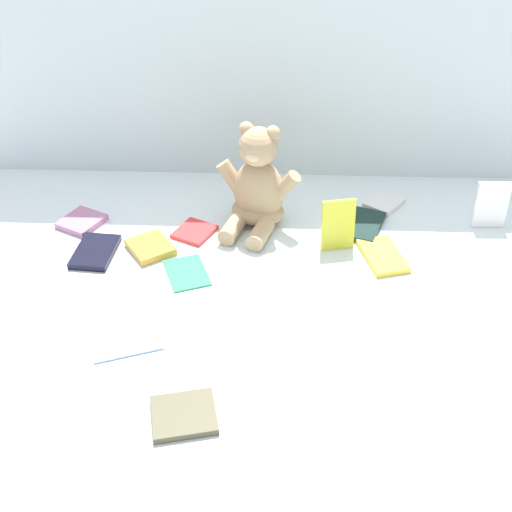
{
  "coord_description": "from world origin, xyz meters",
  "views": [
    {
      "loc": [
        0.04,
        -1.22,
        0.92
      ],
      "look_at": [
        -0.0,
        -0.1,
        0.1
      ],
      "focal_mm": 46.92,
      "sensor_mm": 36.0,
      "label": 1
    }
  ],
  "objects_px": {
    "book_case_5": "(384,203)",
    "book_case_9": "(383,256)",
    "book_case_8": "(125,340)",
    "book_case_4": "(195,232)",
    "book_case_10": "(338,225)",
    "book_case_3": "(82,222)",
    "book_case_2": "(361,225)",
    "teddy_bear": "(257,188)",
    "book_case_7": "(491,205)",
    "book_case_0": "(95,252)",
    "book_case_11": "(184,415)",
    "book_case_1": "(150,247)",
    "book_case_6": "(187,272)"
  },
  "relations": [
    {
      "from": "book_case_5",
      "to": "book_case_10",
      "type": "distance_m",
      "value": 0.24
    },
    {
      "from": "book_case_6",
      "to": "book_case_5",
      "type": "bearing_deg",
      "value": 12.45
    },
    {
      "from": "book_case_3",
      "to": "book_case_10",
      "type": "relative_size",
      "value": 0.77
    },
    {
      "from": "book_case_4",
      "to": "book_case_8",
      "type": "height_order",
      "value": "book_case_4"
    },
    {
      "from": "book_case_2",
      "to": "book_case_11",
      "type": "xyz_separation_m",
      "value": [
        -0.36,
        -0.62,
        -0.0
      ]
    },
    {
      "from": "book_case_11",
      "to": "book_case_10",
      "type": "bearing_deg",
      "value": 137.78
    },
    {
      "from": "book_case_5",
      "to": "book_case_11",
      "type": "xyz_separation_m",
      "value": [
        -0.43,
        -0.73,
        -0.0
      ]
    },
    {
      "from": "book_case_11",
      "to": "book_case_1",
      "type": "bearing_deg",
      "value": -177.07
    },
    {
      "from": "teddy_bear",
      "to": "book_case_0",
      "type": "distance_m",
      "value": 0.41
    },
    {
      "from": "book_case_10",
      "to": "book_case_4",
      "type": "bearing_deg",
      "value": 160.27
    },
    {
      "from": "book_case_4",
      "to": "book_case_7",
      "type": "relative_size",
      "value": 0.77
    },
    {
      "from": "book_case_4",
      "to": "book_case_7",
      "type": "distance_m",
      "value": 0.73
    },
    {
      "from": "book_case_0",
      "to": "book_case_10",
      "type": "bearing_deg",
      "value": -170.06
    },
    {
      "from": "book_case_0",
      "to": "book_case_3",
      "type": "xyz_separation_m",
      "value": [
        -0.06,
        0.13,
        0.0
      ]
    },
    {
      "from": "book_case_9",
      "to": "book_case_4",
      "type": "bearing_deg",
      "value": 153.93
    },
    {
      "from": "book_case_4",
      "to": "book_case_9",
      "type": "bearing_deg",
      "value": -164.55
    },
    {
      "from": "teddy_bear",
      "to": "book_case_11",
      "type": "height_order",
      "value": "teddy_bear"
    },
    {
      "from": "book_case_4",
      "to": "book_case_3",
      "type": "bearing_deg",
      "value": 20.06
    },
    {
      "from": "book_case_3",
      "to": "book_case_4",
      "type": "bearing_deg",
      "value": 111.07
    },
    {
      "from": "book_case_8",
      "to": "book_case_9",
      "type": "distance_m",
      "value": 0.62
    },
    {
      "from": "book_case_10",
      "to": "book_case_11",
      "type": "distance_m",
      "value": 0.61
    },
    {
      "from": "book_case_4",
      "to": "book_case_10",
      "type": "bearing_deg",
      "value": -161.37
    },
    {
      "from": "book_case_7",
      "to": "book_case_10",
      "type": "height_order",
      "value": "book_case_10"
    },
    {
      "from": "book_case_1",
      "to": "book_case_9",
      "type": "bearing_deg",
      "value": 144.3
    },
    {
      "from": "book_case_0",
      "to": "book_case_8",
      "type": "xyz_separation_m",
      "value": [
        0.13,
        -0.29,
        -0.0
      ]
    },
    {
      "from": "book_case_5",
      "to": "book_case_7",
      "type": "xyz_separation_m",
      "value": [
        0.25,
        -0.09,
        0.05
      ]
    },
    {
      "from": "book_case_1",
      "to": "book_case_9",
      "type": "height_order",
      "value": "book_case_1"
    },
    {
      "from": "book_case_4",
      "to": "book_case_0",
      "type": "bearing_deg",
      "value": 49.55
    },
    {
      "from": "book_case_4",
      "to": "book_case_10",
      "type": "xyz_separation_m",
      "value": [
        0.34,
        -0.05,
        0.06
      ]
    },
    {
      "from": "book_case_1",
      "to": "book_case_2",
      "type": "distance_m",
      "value": 0.52
    },
    {
      "from": "book_case_3",
      "to": "book_case_2",
      "type": "bearing_deg",
      "value": 118.15
    },
    {
      "from": "book_case_0",
      "to": "book_case_2",
      "type": "bearing_deg",
      "value": -162.8
    },
    {
      "from": "book_case_2",
      "to": "book_case_11",
      "type": "height_order",
      "value": "book_case_2"
    },
    {
      "from": "book_case_2",
      "to": "book_case_7",
      "type": "height_order",
      "value": "book_case_7"
    },
    {
      "from": "book_case_5",
      "to": "book_case_9",
      "type": "distance_m",
      "value": 0.24
    },
    {
      "from": "book_case_11",
      "to": "book_case_5",
      "type": "bearing_deg",
      "value": 136.27
    },
    {
      "from": "book_case_2",
      "to": "book_case_5",
      "type": "relative_size",
      "value": 1.47
    },
    {
      "from": "book_case_8",
      "to": "book_case_9",
      "type": "relative_size",
      "value": 0.98
    },
    {
      "from": "book_case_7",
      "to": "book_case_8",
      "type": "bearing_deg",
      "value": -152.48
    },
    {
      "from": "book_case_6",
      "to": "book_case_10",
      "type": "relative_size",
      "value": 0.95
    },
    {
      "from": "book_case_10",
      "to": "book_case_11",
      "type": "relative_size",
      "value": 1.14
    },
    {
      "from": "book_case_7",
      "to": "book_case_0",
      "type": "bearing_deg",
      "value": -171.73
    },
    {
      "from": "teddy_bear",
      "to": "book_case_4",
      "type": "distance_m",
      "value": 0.19
    },
    {
      "from": "book_case_0",
      "to": "book_case_3",
      "type": "relative_size",
      "value": 1.35
    },
    {
      "from": "book_case_6",
      "to": "book_case_10",
      "type": "distance_m",
      "value": 0.37
    },
    {
      "from": "book_case_0",
      "to": "book_case_9",
      "type": "relative_size",
      "value": 0.95
    },
    {
      "from": "book_case_4",
      "to": "book_case_7",
      "type": "bearing_deg",
      "value": -148.68
    },
    {
      "from": "teddy_bear",
      "to": "book_case_10",
      "type": "distance_m",
      "value": 0.22
    },
    {
      "from": "book_case_7",
      "to": "teddy_bear",
      "type": "bearing_deg",
      "value": 179.12
    },
    {
      "from": "book_case_7",
      "to": "book_case_11",
      "type": "bearing_deg",
      "value": -138.01
    }
  ]
}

